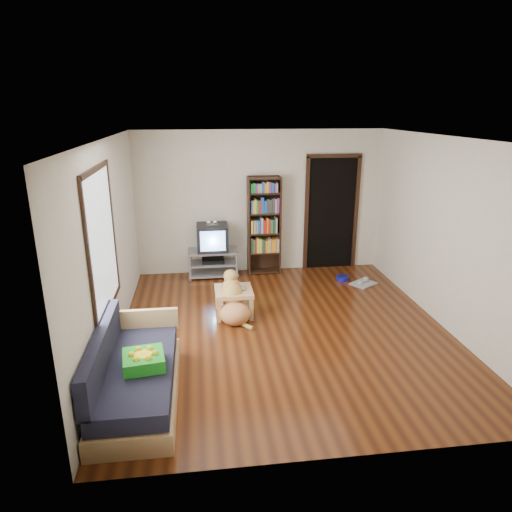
{
  "coord_description": "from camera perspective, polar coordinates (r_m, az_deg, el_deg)",
  "views": [
    {
      "loc": [
        -1.13,
        -5.67,
        2.96
      ],
      "look_at": [
        -0.32,
        0.59,
        0.9
      ],
      "focal_mm": 32.0,
      "sensor_mm": 36.0,
      "label": 1
    }
  ],
  "objects": [
    {
      "name": "wall_left",
      "position": [
        6.01,
        -17.78,
        1.16
      ],
      "size": [
        0.0,
        5.0,
        5.0
      ],
      "primitive_type": "plane",
      "rotation": [
        1.57,
        0.0,
        1.57
      ],
      "color": "beige",
      "rests_on": "ground"
    },
    {
      "name": "window",
      "position": [
        5.48,
        -18.68,
        1.66
      ],
      "size": [
        0.03,
        1.46,
        1.7
      ],
      "color": "white",
      "rests_on": "wall_left"
    },
    {
      "name": "wall_right",
      "position": [
        6.81,
        22.73,
        2.53
      ],
      "size": [
        0.0,
        5.0,
        5.0
      ],
      "primitive_type": "plane",
      "rotation": [
        1.57,
        0.0,
        -1.57
      ],
      "color": "beige",
      "rests_on": "ground"
    },
    {
      "name": "wall_front",
      "position": [
        3.75,
        11.14,
        -8.55
      ],
      "size": [
        4.5,
        0.0,
        4.5
      ],
      "primitive_type": "plane",
      "rotation": [
        -1.57,
        0.0,
        0.0
      ],
      "color": "beige",
      "rests_on": "ground"
    },
    {
      "name": "dog_bowl",
      "position": [
        8.35,
        10.76,
        -2.73
      ],
      "size": [
        0.22,
        0.22,
        0.08
      ],
      "primitive_type": "cylinder",
      "color": "navy",
      "rests_on": "ground"
    },
    {
      "name": "laptop",
      "position": [
        6.73,
        -2.8,
        -4.19
      ],
      "size": [
        0.37,
        0.28,
        0.03
      ],
      "primitive_type": "imported",
      "rotation": [
        0.0,
        0.0,
        -0.23
      ],
      "color": "silver",
      "rests_on": "coffee_table"
    },
    {
      "name": "wall_back",
      "position": [
        8.41,
        0.52,
        6.69
      ],
      "size": [
        4.5,
        0.0,
        4.5
      ],
      "primitive_type": "plane",
      "rotation": [
        1.57,
        0.0,
        0.0
      ],
      "color": "beige",
      "rests_on": "ground"
    },
    {
      "name": "crt_tv",
      "position": [
        8.25,
        -5.49,
        2.4
      ],
      "size": [
        0.55,
        0.52,
        0.58
      ],
      "color": "black",
      "rests_on": "tv_stand"
    },
    {
      "name": "bookshelf",
      "position": [
        8.33,
        1.0,
        4.47
      ],
      "size": [
        0.6,
        0.3,
        1.8
      ],
      "color": "black",
      "rests_on": "ground"
    },
    {
      "name": "ground",
      "position": [
        6.49,
        3.54,
        -9.08
      ],
      "size": [
        5.0,
        5.0,
        0.0
      ],
      "primitive_type": "plane",
      "color": "#57280E",
      "rests_on": "ground"
    },
    {
      "name": "dog",
      "position": [
        6.68,
        -2.86,
        -5.74
      ],
      "size": [
        0.5,
        0.85,
        0.72
      ],
      "color": "#D38651",
      "rests_on": "ground"
    },
    {
      "name": "tv_stand",
      "position": [
        8.37,
        -5.39,
        -0.77
      ],
      "size": [
        0.9,
        0.45,
        0.5
      ],
      "color": "#99999E",
      "rests_on": "ground"
    },
    {
      "name": "doorway",
      "position": [
        8.71,
        9.4,
        5.64
      ],
      "size": [
        1.03,
        0.05,
        2.19
      ],
      "color": "black",
      "rests_on": "wall_back"
    },
    {
      "name": "grey_rag",
      "position": [
        8.23,
        13.27,
        -3.39
      ],
      "size": [
        0.51,
        0.49,
        0.03
      ],
      "primitive_type": "cube",
      "rotation": [
        0.0,
        0.0,
        0.58
      ],
      "color": "#A5A5A5",
      "rests_on": "ground"
    },
    {
      "name": "ceiling",
      "position": [
        5.79,
        4.05,
        14.47
      ],
      "size": [
        5.0,
        5.0,
        0.0
      ],
      "primitive_type": "plane",
      "rotation": [
        3.14,
        0.0,
        0.0
      ],
      "color": "white",
      "rests_on": "ground"
    },
    {
      "name": "sofa",
      "position": [
        5.12,
        -15.02,
        -14.43
      ],
      "size": [
        0.8,
        1.8,
        0.8
      ],
      "color": "tan",
      "rests_on": "ground"
    },
    {
      "name": "coffee_table",
      "position": [
        6.81,
        -2.8,
        -5.13
      ],
      "size": [
        0.55,
        0.55,
        0.4
      ],
      "color": "tan",
      "rests_on": "ground"
    },
    {
      "name": "green_cushion",
      "position": [
        4.94,
        -13.86,
        -12.53
      ],
      "size": [
        0.47,
        0.47,
        0.14
      ],
      "primitive_type": "cube",
      "rotation": [
        0.0,
        0.0,
        0.15
      ],
      "color": "green",
      "rests_on": "sofa"
    }
  ]
}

